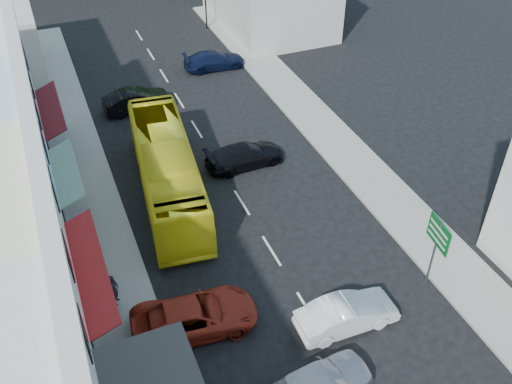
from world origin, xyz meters
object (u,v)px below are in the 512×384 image
object	(u,v)px
pedestrian_left	(114,289)
bus	(167,171)
car_white	(347,314)
direction_sign	(434,252)
car_red	(195,317)

from	to	relation	value
pedestrian_left	bus	bearing A→B (deg)	-10.48
bus	car_white	distance (m)	12.42
direction_sign	car_white	bearing A→B (deg)	-162.93
car_white	bus	bearing A→B (deg)	22.18
car_white	car_red	bearing A→B (deg)	69.59
car_red	pedestrian_left	world-z (taller)	pedestrian_left
car_red	pedestrian_left	xyz separation A→B (m)	(-2.84, 2.53, 0.30)
car_white	car_red	size ratio (longest dim) A/B	0.96
bus	direction_sign	bearing A→B (deg)	-42.81
bus	car_red	world-z (taller)	bus
car_red	bus	bearing A→B (deg)	-3.30
bus	pedestrian_left	bearing A→B (deg)	-115.82
car_red	direction_sign	world-z (taller)	direction_sign
bus	pedestrian_left	xyz separation A→B (m)	(-4.27, -6.71, -0.55)
pedestrian_left	direction_sign	size ratio (longest dim) A/B	0.46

